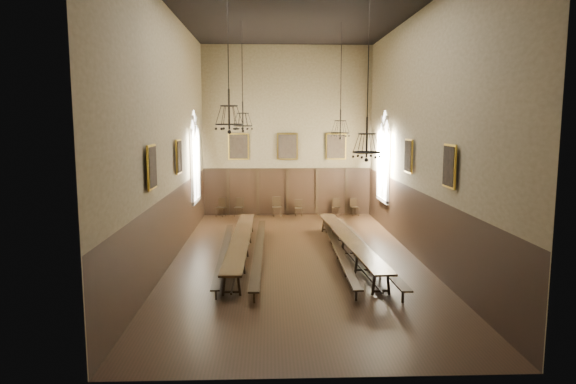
{
  "coord_description": "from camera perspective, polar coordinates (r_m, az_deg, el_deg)",
  "views": [
    {
      "loc": [
        -0.96,
        -18.48,
        5.0
      ],
      "look_at": [
        -0.23,
        1.5,
        2.26
      ],
      "focal_mm": 32.0,
      "sensor_mm": 36.0,
      "label": 1
    }
  ],
  "objects": [
    {
      "name": "window_left",
      "position": [
        24.28,
        -10.31,
        3.89
      ],
      "size": [
        0.2,
        2.2,
        4.6
      ],
      "primitive_type": null,
      "color": "white",
      "rests_on": "wall_left"
    },
    {
      "name": "wainscot_panelling",
      "position": [
        18.88,
        0.88,
        -3.66
      ],
      "size": [
        9.0,
        18.0,
        2.5
      ],
      "primitive_type": null,
      "color": "black",
      "rests_on": "floor"
    },
    {
      "name": "portrait_back_1",
      "position": [
        27.41,
        -0.07,
        5.08
      ],
      "size": [
        1.1,
        0.12,
        1.4
      ],
      "color": "gold",
      "rests_on": "wall_back"
    },
    {
      "name": "bench_left_outer",
      "position": [
        18.89,
        -7.08,
        -6.8
      ],
      "size": [
        0.53,
        9.06,
        0.41
      ],
      "rotation": [
        0.0,
        0.0,
        0.03
      ],
      "color": "black",
      "rests_on": "floor"
    },
    {
      "name": "bench_left_inner",
      "position": [
        18.99,
        -3.24,
        -6.58
      ],
      "size": [
        0.4,
        10.09,
        0.45
      ],
      "rotation": [
        0.0,
        0.0,
        -0.01
      ],
      "color": "black",
      "rests_on": "floor"
    },
    {
      "name": "chair_7",
      "position": [
        27.83,
        7.38,
        -2.03
      ],
      "size": [
        0.51,
        0.51,
        0.92
      ],
      "rotation": [
        0.0,
        0.0,
        0.3
      ],
      "color": "black",
      "rests_on": "floor"
    },
    {
      "name": "chandelier_back_right",
      "position": [
        21.52,
        5.84,
        7.42
      ],
      "size": [
        0.78,
        0.78,
        4.6
      ],
      "color": "black",
      "rests_on": "ceiling"
    },
    {
      "name": "table_left",
      "position": [
        19.29,
        -5.24,
        -6.11
      ],
      "size": [
        0.76,
        9.62,
        0.75
      ],
      "rotation": [
        0.0,
        0.0,
        -0.01
      ],
      "color": "black",
      "rests_on": "floor"
    },
    {
      "name": "wall_right",
      "position": [
        19.28,
        14.49,
        6.06
      ],
      "size": [
        0.02,
        18.0,
        9.0
      ],
      "primitive_type": "cube",
      "color": "#7B6B4B",
      "rests_on": "ground"
    },
    {
      "name": "chair_0",
      "position": [
        27.55,
        -7.48,
        -2.09
      ],
      "size": [
        0.56,
        0.57,
        1.0
      ],
      "rotation": [
        0.0,
        0.0,
        -0.35
      ],
      "color": "black",
      "rests_on": "floor"
    },
    {
      "name": "wall_left",
      "position": [
        18.82,
        -13.02,
        6.07
      ],
      "size": [
        0.02,
        18.0,
        9.0
      ],
      "primitive_type": "cube",
      "color": "#7B6B4B",
      "rests_on": "ground"
    },
    {
      "name": "floor",
      "position": [
        19.17,
        0.87,
        -7.36
      ],
      "size": [
        9.0,
        18.0,
        0.02
      ],
      "primitive_type": "cube",
      "color": "black",
      "rests_on": "ground"
    },
    {
      "name": "portrait_left_1",
      "position": [
        15.42,
        -14.91,
        2.69
      ],
      "size": [
        0.12,
        1.0,
        1.3
      ],
      "color": "gold",
      "rests_on": "wall_left"
    },
    {
      "name": "chair_6",
      "position": [
        27.67,
        5.33,
        -2.06
      ],
      "size": [
        0.47,
        0.47,
        0.93
      ],
      "rotation": [
        0.0,
        0.0,
        -0.15
      ],
      "color": "black",
      "rests_on": "floor"
    },
    {
      "name": "portrait_left_0",
      "position": [
        19.82,
        -12.04,
        3.86
      ],
      "size": [
        0.12,
        1.0,
        1.3
      ],
      "color": "gold",
      "rests_on": "wall_left"
    },
    {
      "name": "bench_right_inner",
      "position": [
        19.07,
        5.56,
        -6.58
      ],
      "size": [
        0.46,
        9.75,
        0.44
      ],
      "rotation": [
        0.0,
        0.0,
        -0.02
      ],
      "color": "black",
      "rests_on": "floor"
    },
    {
      "name": "chair_4",
      "position": [
        27.53,
        1.18,
        -2.11
      ],
      "size": [
        0.39,
        0.39,
        0.87
      ],
      "rotation": [
        0.0,
        0.0,
        -0.01
      ],
      "color": "black",
      "rests_on": "floor"
    },
    {
      "name": "chandelier_back_left",
      "position": [
        21.0,
        -5.05,
        8.17
      ],
      "size": [
        0.78,
        0.78,
        4.3
      ],
      "color": "black",
      "rests_on": "ceiling"
    },
    {
      "name": "chandelier_front_right",
      "position": [
        15.77,
        8.75,
        5.59
      ],
      "size": [
        0.86,
        0.86,
        5.07
      ],
      "color": "black",
      "rests_on": "ceiling"
    },
    {
      "name": "portrait_back_2",
      "position": [
        27.62,
        5.35,
        5.07
      ],
      "size": [
        1.1,
        0.12,
        1.4
      ],
      "color": "gold",
      "rests_on": "wall_back"
    },
    {
      "name": "portrait_right_0",
      "position": [
        20.24,
        13.26,
        3.91
      ],
      "size": [
        0.12,
        1.0,
        1.3
      ],
      "color": "gold",
      "rests_on": "wall_right"
    },
    {
      "name": "chair_3",
      "position": [
        27.36,
        -1.23,
        -2.06
      ],
      "size": [
        0.51,
        0.51,
        1.04
      ],
      "rotation": [
        0.0,
        0.0,
        0.11
      ],
      "color": "black",
      "rests_on": "floor"
    },
    {
      "name": "bench_right_outer",
      "position": [
        19.4,
        8.39,
        -6.3
      ],
      "size": [
        0.77,
        10.61,
        0.48
      ],
      "rotation": [
        0.0,
        0.0,
        0.04
      ],
      "color": "black",
      "rests_on": "floor"
    },
    {
      "name": "portrait_back_0",
      "position": [
        27.44,
        -5.52,
        5.05
      ],
      "size": [
        1.1,
        0.12,
        1.4
      ],
      "color": "gold",
      "rests_on": "wall_back"
    },
    {
      "name": "ceiling",
      "position": [
        18.93,
        0.93,
        20.02
      ],
      "size": [
        9.0,
        18.0,
        0.02
      ],
      "primitive_type": "cube",
      "color": "black",
      "rests_on": "ground"
    },
    {
      "name": "portrait_right_1",
      "position": [
        15.95,
        17.5,
        2.76
      ],
      "size": [
        0.12,
        1.0,
        1.3
      ],
      "color": "gold",
      "rests_on": "wall_right"
    },
    {
      "name": "wall_front",
      "position": [
        9.53,
        3.71,
        4.76
      ],
      "size": [
        9.0,
        0.02,
        9.0
      ],
      "primitive_type": "cube",
      "color": "#7B6B4B",
      "rests_on": "ground"
    },
    {
      "name": "window_right",
      "position": [
        24.63,
        10.59,
        3.94
      ],
      "size": [
        0.2,
        2.2,
        4.6
      ],
      "primitive_type": null,
      "color": "white",
      "rests_on": "wall_right"
    },
    {
      "name": "wall_back",
      "position": [
        27.51,
        -0.08,
        6.76
      ],
      "size": [
        9.0,
        0.02,
        9.0
      ],
      "primitive_type": "cube",
      "color": "#7B6B4B",
      "rests_on": "ground"
    },
    {
      "name": "table_right",
      "position": [
        19.43,
        6.73,
        -6.03
      ],
      "size": [
        1.31,
        9.68,
        0.75
      ],
      "rotation": [
        0.0,
        0.0,
        0.07
      ],
      "color": "black",
      "rests_on": "floor"
    },
    {
      "name": "chair_1",
      "position": [
        27.52,
        -5.48,
        -2.08
      ],
      "size": [
        0.54,
        0.54,
        0.97
      ],
      "rotation": [
        0.0,
        0.0,
        -0.29
      ],
      "color": "black",
      "rests_on": "floor"
    },
    {
      "name": "chandelier_front_left",
      "position": [
        16.49,
        -6.56,
        8.42
      ],
      "size": [
        0.89,
        0.89,
        4.23
      ],
      "color": "black",
      "rests_on": "ceiling"
    }
  ]
}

